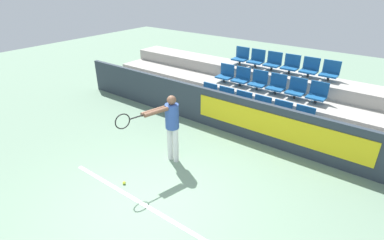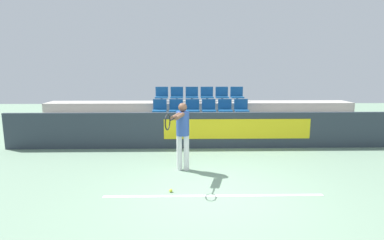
% 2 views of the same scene
% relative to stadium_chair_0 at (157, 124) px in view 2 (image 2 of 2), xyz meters
% --- Properties ---
extents(ground_plane, '(30.00, 30.00, 0.00)m').
position_rel_stadium_chair_0_xyz_m(ground_plane, '(1.44, -4.10, -0.63)').
color(ground_plane, gray).
extents(court_baseline, '(4.19, 0.08, 0.01)m').
position_rel_stadium_chair_0_xyz_m(court_baseline, '(1.44, -4.16, -0.62)').
color(court_baseline, white).
rests_on(court_baseline, ground).
extents(barrier_wall, '(11.84, 0.14, 1.09)m').
position_rel_stadium_chair_0_xyz_m(barrier_wall, '(1.47, -0.69, -0.08)').
color(barrier_wall, '#2D3842').
rests_on(barrier_wall, ground).
extents(bleacher_tier_front, '(11.44, 0.97, 0.38)m').
position_rel_stadium_chair_0_xyz_m(bleacher_tier_front, '(1.44, -0.12, -0.44)').
color(bleacher_tier_front, '#ADA89E').
rests_on(bleacher_tier_front, ground).
extents(bleacher_tier_middle, '(11.44, 0.97, 0.75)m').
position_rel_stadium_chair_0_xyz_m(bleacher_tier_middle, '(1.44, 0.85, -0.25)').
color(bleacher_tier_middle, '#ADA89E').
rests_on(bleacher_tier_middle, ground).
extents(bleacher_tier_back, '(11.44, 0.97, 1.13)m').
position_rel_stadium_chair_0_xyz_m(bleacher_tier_back, '(1.44, 1.82, -0.06)').
color(bleacher_tier_back, '#ADA89E').
rests_on(bleacher_tier_back, ground).
extents(stadium_chair_0, '(0.48, 0.39, 0.56)m').
position_rel_stadium_chair_0_xyz_m(stadium_chair_0, '(0.00, 0.00, 0.00)').
color(stadium_chair_0, '#333333').
rests_on(stadium_chair_0, bleacher_tier_front).
extents(stadium_chair_1, '(0.48, 0.39, 0.56)m').
position_rel_stadium_chair_0_xyz_m(stadium_chair_1, '(0.58, 0.00, 0.00)').
color(stadium_chair_1, '#333333').
rests_on(stadium_chair_1, bleacher_tier_front).
extents(stadium_chair_2, '(0.48, 0.39, 0.56)m').
position_rel_stadium_chair_0_xyz_m(stadium_chair_2, '(1.16, 0.00, 0.00)').
color(stadium_chair_2, '#333333').
rests_on(stadium_chair_2, bleacher_tier_front).
extents(stadium_chair_3, '(0.48, 0.39, 0.56)m').
position_rel_stadium_chair_0_xyz_m(stadium_chair_3, '(1.73, 0.00, 0.00)').
color(stadium_chair_3, '#333333').
rests_on(stadium_chair_3, bleacher_tier_front).
extents(stadium_chair_4, '(0.48, 0.39, 0.56)m').
position_rel_stadium_chair_0_xyz_m(stadium_chair_4, '(2.31, 0.00, 0.00)').
color(stadium_chair_4, '#333333').
rests_on(stadium_chair_4, bleacher_tier_front).
extents(stadium_chair_5, '(0.48, 0.39, 0.56)m').
position_rel_stadium_chair_0_xyz_m(stadium_chair_5, '(2.89, 0.00, 0.00)').
color(stadium_chair_5, '#333333').
rests_on(stadium_chair_5, bleacher_tier_front).
extents(stadium_chair_6, '(0.48, 0.39, 0.56)m').
position_rel_stadium_chair_0_xyz_m(stadium_chair_6, '(0.00, 0.97, 0.38)').
color(stadium_chair_6, '#333333').
rests_on(stadium_chair_6, bleacher_tier_middle).
extents(stadium_chair_7, '(0.48, 0.39, 0.56)m').
position_rel_stadium_chair_0_xyz_m(stadium_chair_7, '(0.58, 0.97, 0.38)').
color(stadium_chair_7, '#333333').
rests_on(stadium_chair_7, bleacher_tier_middle).
extents(stadium_chair_8, '(0.48, 0.39, 0.56)m').
position_rel_stadium_chair_0_xyz_m(stadium_chair_8, '(1.16, 0.97, 0.38)').
color(stadium_chair_8, '#333333').
rests_on(stadium_chair_8, bleacher_tier_middle).
extents(stadium_chair_9, '(0.48, 0.39, 0.56)m').
position_rel_stadium_chair_0_xyz_m(stadium_chair_9, '(1.73, 0.97, 0.38)').
color(stadium_chair_9, '#333333').
rests_on(stadium_chair_9, bleacher_tier_middle).
extents(stadium_chair_10, '(0.48, 0.39, 0.56)m').
position_rel_stadium_chair_0_xyz_m(stadium_chair_10, '(2.31, 0.97, 0.38)').
color(stadium_chair_10, '#333333').
rests_on(stadium_chair_10, bleacher_tier_middle).
extents(stadium_chair_11, '(0.48, 0.39, 0.56)m').
position_rel_stadium_chair_0_xyz_m(stadium_chair_11, '(2.89, 0.97, 0.38)').
color(stadium_chair_11, '#333333').
rests_on(stadium_chair_11, bleacher_tier_middle).
extents(stadium_chair_12, '(0.48, 0.39, 0.56)m').
position_rel_stadium_chair_0_xyz_m(stadium_chair_12, '(0.00, 1.94, 0.75)').
color(stadium_chair_12, '#333333').
rests_on(stadium_chair_12, bleacher_tier_back).
extents(stadium_chair_13, '(0.48, 0.39, 0.56)m').
position_rel_stadium_chair_0_xyz_m(stadium_chair_13, '(0.58, 1.94, 0.75)').
color(stadium_chair_13, '#333333').
rests_on(stadium_chair_13, bleacher_tier_back).
extents(stadium_chair_14, '(0.48, 0.39, 0.56)m').
position_rel_stadium_chair_0_xyz_m(stadium_chair_14, '(1.16, 1.94, 0.75)').
color(stadium_chair_14, '#333333').
rests_on(stadium_chair_14, bleacher_tier_back).
extents(stadium_chair_15, '(0.48, 0.39, 0.56)m').
position_rel_stadium_chair_0_xyz_m(stadium_chair_15, '(1.73, 1.94, 0.75)').
color(stadium_chair_15, '#333333').
rests_on(stadium_chair_15, bleacher_tier_back).
extents(stadium_chair_16, '(0.48, 0.39, 0.56)m').
position_rel_stadium_chair_0_xyz_m(stadium_chair_16, '(2.31, 1.94, 0.75)').
color(stadium_chair_16, '#333333').
rests_on(stadium_chair_16, bleacher_tier_back).
extents(stadium_chair_17, '(0.48, 0.39, 0.56)m').
position_rel_stadium_chair_0_xyz_m(stadium_chair_17, '(2.89, 1.94, 0.75)').
color(stadium_chair_17, '#333333').
rests_on(stadium_chair_17, bleacher_tier_back).
extents(tennis_player, '(0.48, 1.44, 1.61)m').
position_rel_stadium_chair_0_xyz_m(tennis_player, '(0.83, -2.73, 0.36)').
color(tennis_player, silver).
rests_on(tennis_player, ground).
extents(tennis_ball, '(0.07, 0.07, 0.07)m').
position_rel_stadium_chair_0_xyz_m(tennis_ball, '(0.62, -3.97, -0.60)').
color(tennis_ball, '#CCDB33').
rests_on(tennis_ball, ground).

